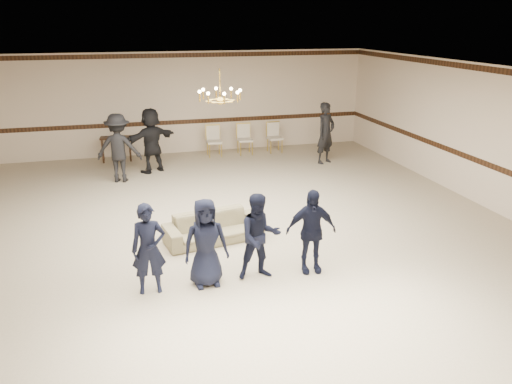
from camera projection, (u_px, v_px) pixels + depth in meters
room at (232, 158)px, 9.79m from camera, size 12.01×14.01×3.21m
chair_rail at (185, 122)px, 16.37m from camera, size 12.00×0.02×0.14m
crown_molding at (182, 55)px, 15.69m from camera, size 12.00×0.02×0.14m
chandelier at (220, 85)px, 10.29m from camera, size 0.94×0.94×0.89m
boy_a at (149, 249)px, 7.92m from camera, size 0.55×0.37×1.48m
boy_b at (206, 243)px, 8.14m from camera, size 0.75×0.51×1.48m
boy_c at (260, 237)px, 8.36m from camera, size 0.73×0.57×1.48m
boy_d at (311, 231)px, 8.59m from camera, size 0.90×0.45×1.48m
settee at (213, 227)px, 9.93m from camera, size 2.00×1.06×0.56m
adult_left at (119, 148)px, 13.40m from camera, size 1.31×0.96×1.83m
adult_mid at (151, 140)px, 14.26m from camera, size 1.75×1.28×1.83m
adult_right at (326, 133)px, 15.16m from camera, size 0.79×0.69×1.83m
banquet_chair_left at (214, 141)px, 16.03m from camera, size 0.49×0.49×0.95m
banquet_chair_mid at (245, 140)px, 16.28m from camera, size 0.48×0.48×0.95m
banquet_chair_right at (275, 138)px, 16.53m from camera, size 0.49×0.49×0.95m
console_table at (116, 149)px, 15.50m from camera, size 0.93×0.46×0.76m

